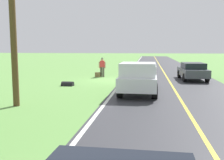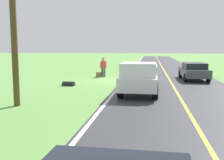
% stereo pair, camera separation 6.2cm
% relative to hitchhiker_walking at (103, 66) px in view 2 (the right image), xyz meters
% --- Properties ---
extents(ground_plane, '(200.00, 200.00, 0.00)m').
position_rel_hitchhiker_walking_xyz_m(ground_plane, '(-1.16, 2.42, -0.98)').
color(ground_plane, '#609347').
extents(road_surface, '(7.67, 120.00, 0.00)m').
position_rel_hitchhiker_walking_xyz_m(road_surface, '(-5.77, 2.42, -0.98)').
color(road_surface, '#333338').
rests_on(road_surface, ground).
extents(lane_edge_line, '(0.16, 117.60, 0.00)m').
position_rel_hitchhiker_walking_xyz_m(lane_edge_line, '(-2.12, 2.42, -0.98)').
color(lane_edge_line, silver).
rests_on(lane_edge_line, ground).
extents(lane_centre_line, '(0.14, 117.60, 0.00)m').
position_rel_hitchhiker_walking_xyz_m(lane_centre_line, '(-5.77, 2.42, -0.98)').
color(lane_centre_line, gold).
rests_on(lane_centre_line, ground).
extents(hitchhiker_walking, '(0.62, 0.51, 1.75)m').
position_rel_hitchhiker_walking_xyz_m(hitchhiker_walking, '(0.00, 0.00, 0.00)').
color(hitchhiker_walking, '#4C473D').
rests_on(hitchhiker_walking, ground).
extents(suitcase_carried, '(0.48, 0.24, 0.41)m').
position_rel_hitchhiker_walking_xyz_m(suitcase_carried, '(0.41, 0.12, -0.77)').
color(suitcase_carried, brown).
rests_on(suitcase_carried, ground).
extents(pickup_truck_passing, '(2.16, 5.43, 1.82)m').
position_rel_hitchhiker_walking_xyz_m(pickup_truck_passing, '(-3.58, 8.20, -0.01)').
color(pickup_truck_passing, silver).
rests_on(pickup_truck_passing, ground).
extents(sedan_near_oncoming, '(2.04, 4.46, 1.41)m').
position_rel_hitchhiker_walking_xyz_m(sedan_near_oncoming, '(-7.70, 1.16, -0.23)').
color(sedan_near_oncoming, '#4C5156').
rests_on(sedan_near_oncoming, ground).
extents(utility_pole_roadside, '(0.28, 0.28, 8.80)m').
position_rel_hitchhiker_walking_xyz_m(utility_pole_roadside, '(1.78, 12.18, 3.42)').
color(utility_pole_roadside, brown).
rests_on(utility_pole_roadside, ground).
extents(drainage_culvert, '(0.80, 0.60, 0.60)m').
position_rel_hitchhiker_walking_xyz_m(drainage_culvert, '(1.40, 5.81, -0.98)').
color(drainage_culvert, black).
rests_on(drainage_culvert, ground).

